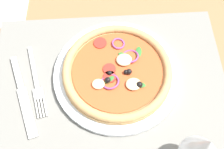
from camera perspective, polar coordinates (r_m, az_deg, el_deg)
ground_plane at (r=70.47cm, az=-0.41°, el=-1.44°), size 190.00×140.00×2.40cm
placemat at (r=69.22cm, az=-0.42°, el=-0.92°), size 51.60×35.49×0.40cm
plate at (r=68.95cm, az=0.94°, el=0.00°), size 28.16×28.16×1.11cm
pizza at (r=67.52cm, az=0.98°, el=0.66°), size 24.09×24.09×2.68cm
fork at (r=70.19cm, az=-13.66°, el=-1.77°), size 5.30×17.91×0.44cm
knife at (r=69.67cm, az=-15.99°, el=-3.80°), size 7.27×19.64×0.62cm
napkin at (r=85.39cm, az=-19.78°, el=11.38°), size 14.30×13.04×0.36cm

